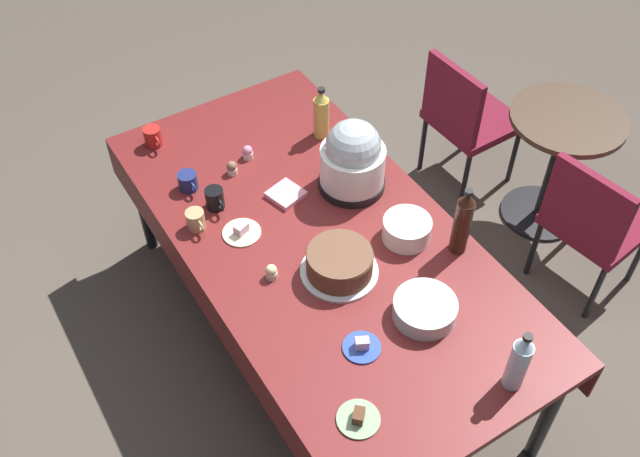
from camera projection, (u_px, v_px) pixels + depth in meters
The scene contains 23 objects.
ground at pixel (320, 336), 3.65m from camera, with size 9.00×9.00×0.00m, color brown.
potluck_table at pixel (320, 246), 3.15m from camera, with size 2.20×1.10×0.75m.
frosted_layer_cake at pixel (340, 263), 2.93m from camera, with size 0.32×0.32×0.12m.
slow_cooker at pixel (353, 159), 3.19m from camera, with size 0.30×0.30×0.36m.
glass_salad_bowl at pixel (425, 309), 2.79m from camera, with size 0.25×0.25×0.08m, color #B2C6BC.
ceramic_snack_bowl at pixel (407, 229), 3.06m from camera, with size 0.21×0.21×0.10m, color silver.
dessert_plate_cream at pixel (242, 231), 3.10m from camera, with size 0.17×0.17×0.05m.
dessert_plate_cobalt at pixel (362, 346), 2.71m from camera, with size 0.15×0.15×0.05m.
dessert_plate_sage at pixel (358, 418), 2.51m from camera, with size 0.16×0.16×0.05m.
cupcake_lemon at pixel (232, 168), 3.35m from camera, with size 0.05×0.05×0.07m.
cupcake_mint at pixel (271, 272), 2.93m from camera, with size 0.05×0.05×0.07m.
cupcake_vanilla at pixel (248, 152), 3.42m from camera, with size 0.05×0.05×0.07m.
soda_bottle_ginger_ale at pixel (321, 114), 3.47m from camera, with size 0.08×0.08×0.28m.
soda_bottle_water at pixel (519, 362), 2.52m from camera, with size 0.07×0.07×0.29m.
soda_bottle_cola at pixel (462, 222), 2.94m from camera, with size 0.07×0.07×0.34m.
coffee_mug_tan at pixel (196, 220), 3.10m from camera, with size 0.12×0.08×0.09m.
coffee_mug_red at pixel (153, 137), 3.47m from camera, with size 0.13×0.08×0.10m.
coffee_mug_black at pixel (215, 199), 3.18m from camera, with size 0.13×0.08×0.10m.
coffee_mug_navy at pixel (188, 181), 3.27m from camera, with size 0.13×0.09×0.08m.
paper_napkin_stack at pixel (286, 194), 3.26m from camera, with size 0.14×0.14×0.02m, color pink.
maroon_chair_left at pixel (466, 115), 4.08m from camera, with size 0.45×0.45×0.85m.
maroon_chair_right at pixel (593, 219), 3.53m from camera, with size 0.50×0.50×0.85m.
round_cafe_table at pixel (559, 149), 3.87m from camera, with size 0.60×0.60×0.72m.
Camera 1 is at (1.77, -1.10, 3.05)m, focal length 40.77 mm.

